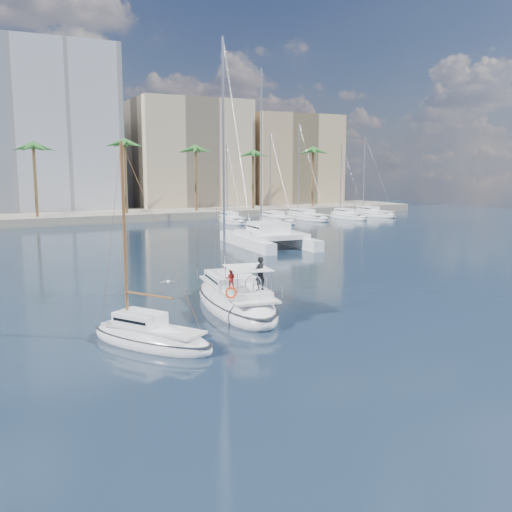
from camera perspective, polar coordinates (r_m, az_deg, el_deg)
ground at (r=34.14m, az=-0.33°, el=-5.18°), size 160.00×160.00×0.00m
quay at (r=92.14m, az=-17.58°, el=3.75°), size 120.00×14.00×1.20m
building_beige at (r=106.20m, az=-6.70°, el=9.82°), size 20.00×14.00×20.00m
building_tan_right at (r=112.93m, az=3.36°, el=9.31°), size 18.00×12.00×18.00m
palm_centre at (r=87.88m, az=-17.45°, el=9.84°), size 3.60×3.60×12.30m
palm_right at (r=99.42m, az=2.56°, el=10.10°), size 3.60×3.60×12.30m
main_sloop at (r=34.03m, az=-2.07°, el=-4.33°), size 5.20×11.69×16.76m
small_sloop at (r=27.56m, az=-10.53°, el=-7.98°), size 5.61×7.07×10.04m
catamaran at (r=60.12m, az=1.31°, el=2.12°), size 7.13×13.05×18.40m
seagull at (r=38.13m, az=-8.80°, el=-2.56°), size 1.13×0.49×0.21m
moored_yacht_a at (r=84.55m, az=-2.45°, el=3.31°), size 3.37×9.52×11.90m
moored_yacht_b at (r=85.68m, az=2.08°, el=3.39°), size 3.32×10.83×13.72m
moored_yacht_c at (r=90.68m, az=5.07°, el=3.67°), size 3.98×12.33×15.54m
moored_yacht_d at (r=92.65m, az=9.15°, el=3.71°), size 3.52×9.55×11.90m
moored_yacht_e at (r=98.15m, az=11.54°, el=3.93°), size 4.61×11.11×13.72m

